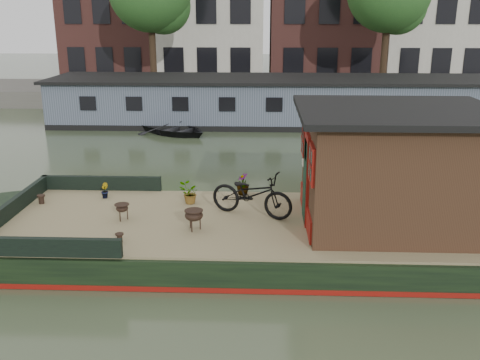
{
  "coord_description": "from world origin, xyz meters",
  "views": [
    {
      "loc": [
        -0.52,
        -10.62,
        4.83
      ],
      "look_at": [
        -0.98,
        0.5,
        1.39
      ],
      "focal_mm": 40.0,
      "sensor_mm": 36.0,
      "label": 1
    }
  ],
  "objects_px": {
    "cabin": "(394,166)",
    "brazier_front": "(194,220)",
    "brazier_rear": "(122,212)",
    "dinghy": "(174,126)",
    "bicycle": "(252,194)"
  },
  "relations": [
    {
      "from": "cabin",
      "to": "brazier_front",
      "type": "height_order",
      "value": "cabin"
    },
    {
      "from": "brazier_front",
      "to": "brazier_rear",
      "type": "xyz_separation_m",
      "value": [
        -1.59,
        0.49,
        -0.04
      ]
    },
    {
      "from": "brazier_rear",
      "to": "cabin",
      "type": "bearing_deg",
      "value": 0.92
    },
    {
      "from": "bicycle",
      "to": "dinghy",
      "type": "relative_size",
      "value": 0.59
    },
    {
      "from": "brazier_rear",
      "to": "brazier_front",
      "type": "bearing_deg",
      "value": -17.04
    },
    {
      "from": "brazier_rear",
      "to": "dinghy",
      "type": "distance_m",
      "value": 11.63
    },
    {
      "from": "cabin",
      "to": "brazier_front",
      "type": "distance_m",
      "value": 4.22
    },
    {
      "from": "brazier_front",
      "to": "dinghy",
      "type": "bearing_deg",
      "value": 101.03
    },
    {
      "from": "brazier_rear",
      "to": "dinghy",
      "type": "height_order",
      "value": "brazier_rear"
    },
    {
      "from": "dinghy",
      "to": "bicycle",
      "type": "bearing_deg",
      "value": -128.01
    },
    {
      "from": "bicycle",
      "to": "brazier_front",
      "type": "distance_m",
      "value": 1.47
    },
    {
      "from": "brazier_front",
      "to": "bicycle",
      "type": "bearing_deg",
      "value": 37.26
    },
    {
      "from": "brazier_front",
      "to": "brazier_rear",
      "type": "relative_size",
      "value": 1.2
    },
    {
      "from": "cabin",
      "to": "brazier_rear",
      "type": "relative_size",
      "value": 11.23
    },
    {
      "from": "cabin",
      "to": "dinghy",
      "type": "bearing_deg",
      "value": 119.12
    }
  ]
}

